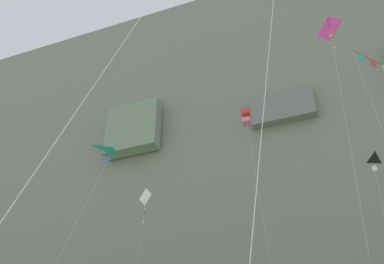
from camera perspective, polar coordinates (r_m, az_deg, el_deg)
name	(u,v)px	position (r m, az deg, el deg)	size (l,w,h in m)	color
cliff_face	(305,191)	(78.21, 14.11, -7.31)	(180.00, 32.79, 76.94)	slate
kite_delta_upper_mid	(111,158)	(32.80, -10.23, -3.20)	(4.05, 6.32, 19.98)	teal
kite_delta_far_right	(370,174)	(35.69, 21.57, -5.00)	(1.56, 4.26, 19.68)	black
kite_diamond_high_right	(145,201)	(49.11, -5.99, -8.71)	(2.08, 1.91, 26.30)	white
kite_box_high_center	(246,118)	(50.38, 6.91, 1.80)	(3.26, 5.69, 33.80)	red
kite_diamond_low_center	(331,36)	(36.69, 17.18, 11.58)	(2.89, 4.68, 30.14)	#CC3399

